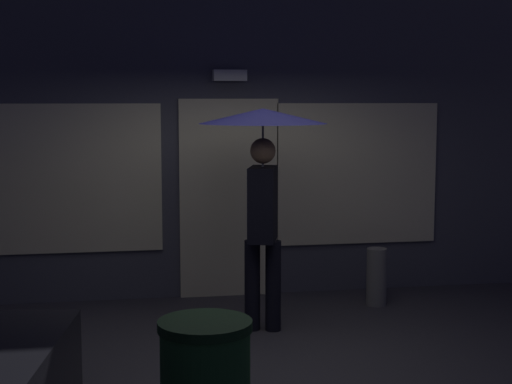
{
  "coord_description": "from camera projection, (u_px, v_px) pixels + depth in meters",
  "views": [
    {
      "loc": [
        -1.19,
        -6.36,
        2.21
      ],
      "look_at": [
        0.07,
        0.82,
        1.33
      ],
      "focal_mm": 55.0,
      "sensor_mm": 36.0,
      "label": 1
    }
  ],
  "objects": [
    {
      "name": "ground_plane",
      "position": [
        265.0,
        358.0,
        6.69
      ],
      "size": [
        18.0,
        18.0,
        0.0
      ],
      "primitive_type": "plane",
      "color": "#38353A"
    },
    {
      "name": "sidewalk_bollard",
      "position": [
        377.0,
        277.0,
        8.37
      ],
      "size": [
        0.21,
        0.21,
        0.62
      ],
      "primitive_type": "cylinder",
      "color": "slate",
      "rests_on": "ground"
    },
    {
      "name": "person_with_umbrella",
      "position": [
        263.0,
        158.0,
        7.31
      ],
      "size": [
        1.2,
        1.2,
        2.11
      ],
      "rotation": [
        0.0,
        0.0,
        1.28
      ],
      "color": "black",
      "rests_on": "ground"
    },
    {
      "name": "building_facade",
      "position": [
        227.0,
        117.0,
        8.74
      ],
      "size": [
        10.34,
        0.48,
        4.02
      ],
      "color": "#4C4C56",
      "rests_on": "ground"
    }
  ]
}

